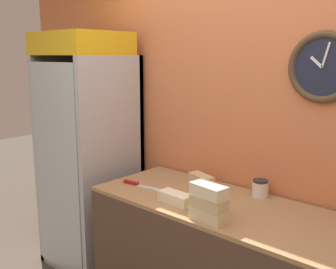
% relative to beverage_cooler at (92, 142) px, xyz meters
% --- Properties ---
extents(wall_back, '(5.20, 0.10, 2.70)m').
position_rel_beverage_cooler_xyz_m(wall_back, '(1.38, 0.33, 0.28)').
color(wall_back, '#D17547').
rests_on(wall_back, ground_plane).
extents(beverage_cooler, '(0.69, 0.65, 1.99)m').
position_rel_beverage_cooler_xyz_m(beverage_cooler, '(0.00, 0.00, 0.00)').
color(beverage_cooler, '#B2B7BC').
rests_on(beverage_cooler, ground_plane).
extents(sandwich_stack_bottom, '(0.21, 0.11, 0.07)m').
position_rel_beverage_cooler_xyz_m(sandwich_stack_bottom, '(1.47, -0.33, -0.14)').
color(sandwich_stack_bottom, beige).
rests_on(sandwich_stack_bottom, prep_counter).
extents(sandwich_stack_middle, '(0.21, 0.11, 0.07)m').
position_rel_beverage_cooler_xyz_m(sandwich_stack_middle, '(1.47, -0.33, -0.07)').
color(sandwich_stack_middle, tan).
rests_on(sandwich_stack_middle, sandwich_stack_bottom).
extents(sandwich_stack_top, '(0.22, 0.13, 0.07)m').
position_rel_beverage_cooler_xyz_m(sandwich_stack_top, '(1.47, -0.33, 0.00)').
color(sandwich_stack_top, beige).
rests_on(sandwich_stack_top, sandwich_stack_middle).
extents(sandwich_flat_left, '(0.23, 0.14, 0.06)m').
position_rel_beverage_cooler_xyz_m(sandwich_flat_left, '(1.05, 0.16, -0.14)').
color(sandwich_flat_left, tan).
rests_on(sandwich_flat_left, prep_counter).
extents(sandwich_flat_right, '(0.23, 0.11, 0.07)m').
position_rel_beverage_cooler_xyz_m(sandwich_flat_right, '(1.17, -0.26, -0.14)').
color(sandwich_flat_right, beige).
rests_on(sandwich_flat_right, prep_counter).
extents(chefs_knife, '(0.36, 0.09, 0.02)m').
position_rel_beverage_cooler_xyz_m(chefs_knife, '(0.76, -0.18, -0.16)').
color(chefs_knife, silver).
rests_on(chefs_knife, prep_counter).
extents(condiment_jar, '(0.10, 0.10, 0.11)m').
position_rel_beverage_cooler_xyz_m(condiment_jar, '(1.49, 0.20, -0.12)').
color(condiment_jar, silver).
rests_on(condiment_jar, prep_counter).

